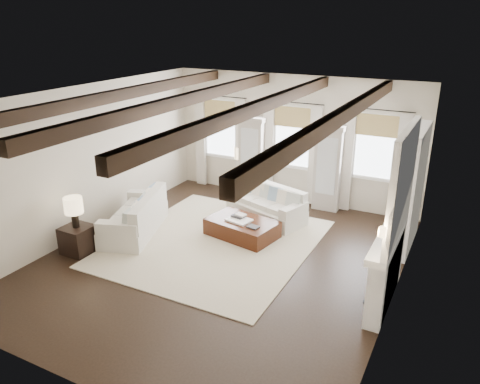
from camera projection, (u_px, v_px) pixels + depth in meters
The scene contains 16 objects.
ground at pixel (221, 260), 9.22m from camera, with size 7.50×7.50×0.00m, color black.
room_shell at pixel (276, 162), 8.97m from camera, with size 6.54×7.54×3.22m.
area_rug at pixel (215, 243), 9.90m from camera, with size 3.90×4.37×0.02m, color #C3B79A.
sofa_back at pixel (268, 206), 10.99m from camera, with size 2.02×1.36×0.79m.
sofa_left at pixel (137, 218), 10.26m from camera, with size 1.54×2.23×0.88m.
ottoman at pixel (242, 228), 10.14m from camera, with size 1.46×0.91×0.38m, color black.
tray at pixel (239, 220), 10.04m from camera, with size 0.50×0.38×0.04m, color white.
book_lower at pixel (238, 216), 10.14m from camera, with size 0.26×0.20×0.04m, color #262628.
book_upper at pixel (241, 215), 10.12m from camera, with size 0.22×0.17×0.03m, color beige.
book_loose at pixel (253, 227), 9.73m from camera, with size 0.24×0.18×0.03m, color #262628.
side_table_front at pixel (78, 239), 9.44m from camera, with size 0.56×0.56×0.56m, color black.
lamp_front at pixel (74, 207), 9.19m from camera, with size 0.37×0.37×0.63m.
side_table_back at pixel (241, 179), 12.86m from camera, with size 0.40×0.40×0.60m, color black.
lamp_back at pixel (241, 154), 12.60m from camera, with size 0.36×0.36×0.62m.
candlestick_near at pixel (369, 288), 7.75m from camera, with size 0.14×0.14×0.70m.
candlestick_far at pixel (375, 272), 8.15m from camera, with size 0.16×0.16×0.77m.
Camera 1 is at (4.07, -7.07, 4.52)m, focal length 35.00 mm.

